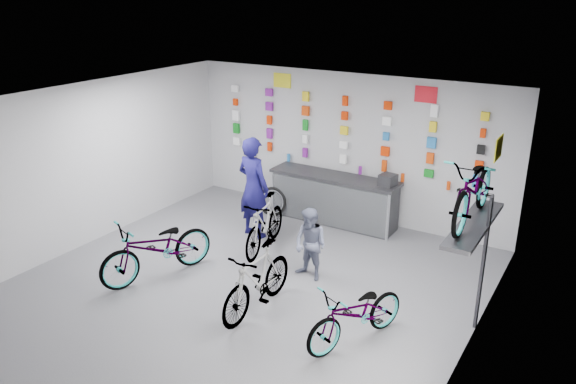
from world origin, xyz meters
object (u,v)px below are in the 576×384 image
Objects in this scene: bike_service at (265,224)px; counter at (333,199)px; bike_center at (257,280)px; bike_right at (357,314)px; clerk at (253,187)px; customer at (310,244)px; bike_left at (157,248)px.

counter is at bearing 64.59° from bike_service.
bike_right is at bearing 1.68° from bike_center.
clerk reaches higher than bike_service.
bike_center is 2.78m from clerk.
counter is 1.79m from clerk.
clerk is at bearing 168.07° from bike_right.
clerk is at bearing 130.45° from bike_service.
counter is 1.61× the size of bike_right.
bike_center is 1.39× the size of customer.
bike_left is 1.18× the size of bike_service.
bike_center reaches higher than bike_right.
bike_center is 1.29m from customer.
bike_right is 1.89m from customer.
bike_right is at bearing 19.91° from bike_left.
counter is at bearing 99.67° from bike_center.
customer is at bearing -33.15° from bike_service.
clerk is at bearing 99.34° from bike_left.
bike_right is 0.85× the size of clerk.
counter is 3.88m from bike_left.
bike_center is at bearing -156.32° from bike_right.
bike_left is at bearing -111.34° from counter.
bike_right is (2.17, -3.57, -0.05)m from counter.
clerk is (-0.54, 0.44, 0.47)m from bike_service.
bike_right is 0.98× the size of bike_service.
bike_left is 2.02m from bike_service.
bike_service is at bearing 81.76° from bike_left.
bike_center is 1.02× the size of bike_right.
counter is 1.35× the size of bike_left.
bike_center is 1.00× the size of bike_service.
bike_left is at bearing -179.37° from bike_center.
bike_left reaches higher than bike_center.
clerk is (0.39, 2.23, 0.46)m from bike_left.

